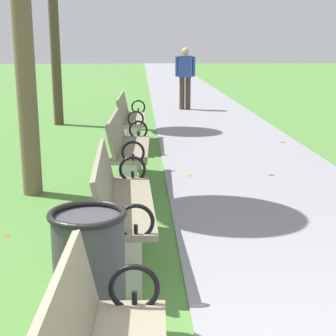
{
  "coord_description": "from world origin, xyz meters",
  "views": [
    {
      "loc": [
        -0.32,
        -1.71,
        1.83
      ],
      "look_at": [
        -0.05,
        3.41,
        0.55
      ],
      "focal_mm": 54.88,
      "sensor_mm": 36.0,
      "label": 1
    }
  ],
  "objects": [
    {
      "name": "pedestrian_walking",
      "position": [
        0.86,
        12.01,
        0.93
      ],
      "size": [
        0.53,
        0.25,
        1.62
      ],
      "color": "#3D3328",
      "rests_on": "paved_walkway"
    },
    {
      "name": "paved_walkway",
      "position": [
        1.27,
        18.0,
        0.01
      ],
      "size": [
        2.55,
        44.0,
        0.02
      ],
      "primitive_type": "cube",
      "color": "gray",
      "rests_on": "ground"
    },
    {
      "name": "scattered_leaves",
      "position": [
        -0.19,
        4.29,
        0.01
      ],
      "size": [
        4.5,
        9.88,
        0.02
      ],
      "color": "gold",
      "rests_on": "ground"
    },
    {
      "name": "park_bench_2",
      "position": [
        -0.5,
        2.45,
        0.49
      ],
      "size": [
        0.52,
        1.61,
        0.9
      ],
      "color": "gray",
      "rests_on": "ground"
    },
    {
      "name": "park_bench_3",
      "position": [
        -0.5,
        4.76,
        0.49
      ],
      "size": [
        0.53,
        1.62,
        0.9
      ],
      "color": "gray",
      "rests_on": "ground"
    },
    {
      "name": "park_bench_4",
      "position": [
        -0.5,
        7.3,
        0.49
      ],
      "size": [
        0.51,
        1.61,
        0.9
      ],
      "color": "gray",
      "rests_on": "ground"
    },
    {
      "name": "trash_bin",
      "position": [
        -0.65,
        1.22,
        0.42
      ],
      "size": [
        0.48,
        0.48,
        0.84
      ],
      "color": "#38383D",
      "rests_on": "ground"
    }
  ]
}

